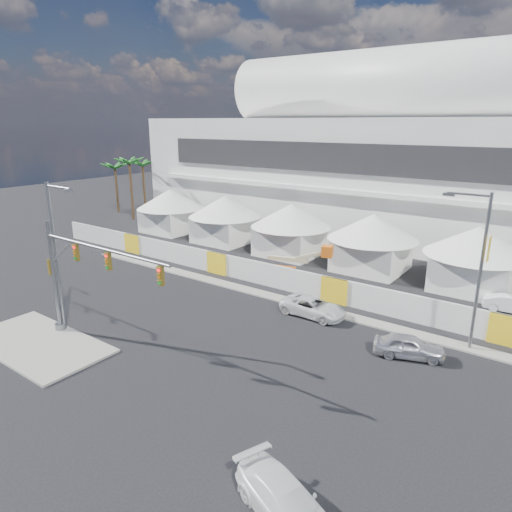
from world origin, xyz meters
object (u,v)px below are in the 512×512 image
Objects in this scene: sedan_silver at (409,346)px; pickup_curb at (313,307)px; boom_lift at (281,270)px; traffic_mast at (75,277)px; streetlight_curb at (478,262)px; streetlight_median at (57,248)px; pickup_near at (286,502)px.

sedan_silver is 7.86m from pickup_curb.
pickup_curb is at bearing 56.17° from sedan_silver.
traffic_mast is at bearing -117.89° from boom_lift.
streetlight_curb is at bearing 33.69° from traffic_mast.
streetlight_median reaches higher than pickup_curb.
pickup_curb is 0.68× the size of boom_lift.
sedan_silver is 0.42× the size of streetlight_median.
sedan_silver is at bearing -103.84° from pickup_curb.
traffic_mast is at bearing -146.31° from streetlight_curb.
traffic_mast reaches higher than pickup_curb.
traffic_mast reaches higher than sedan_silver.
pickup_near is (7.94, -16.10, 0.01)m from pickup_curb.
streetlight_median is at bearing -124.02° from boom_lift.
sedan_silver reaches higher than pickup_near.
traffic_mast is 2.44m from streetlight_median.
boom_lift is (-13.78, 7.15, 0.24)m from sedan_silver.
streetlight_median is at bearing 97.60° from sedan_silver.
boom_lift is at bearing 71.19° from streetlight_median.
sedan_silver is 0.36× the size of traffic_mast.
traffic_mast is at bearing 100.60° from sedan_silver.
traffic_mast is 1.17× the size of streetlight_curb.
boom_lift is (-16.32, 3.97, -4.73)m from streetlight_curb.
boom_lift reaches higher than pickup_curb.
boom_lift is at bearing 42.94° from sedan_silver.
sedan_silver is at bearing 27.25° from streetlight_median.
traffic_mast is 1.61× the size of boom_lift.
streetlight_median is (-12.04, -12.05, 5.15)m from pickup_curb.
streetlight_curb is at bearing 13.88° from pickup_near.
streetlight_curb reaches higher than pickup_curb.
pickup_curb is 1.02× the size of pickup_near.
streetlight_curb is (2.54, 3.17, 4.97)m from sedan_silver.
traffic_mast is at bearing 140.87° from pickup_curb.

